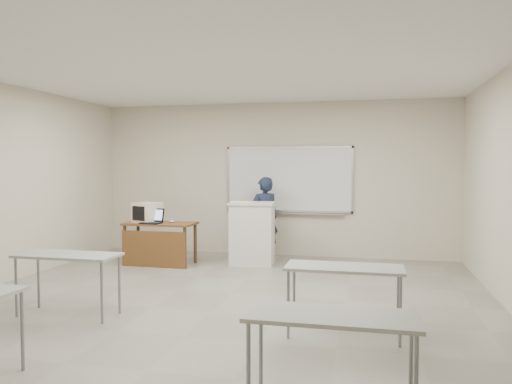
% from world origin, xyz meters
% --- Properties ---
extents(floor, '(7.00, 8.00, 0.01)m').
position_xyz_m(floor, '(0.00, 0.00, -0.01)').
color(floor, gray).
rests_on(floor, ground).
extents(whiteboard, '(2.48, 0.10, 1.31)m').
position_xyz_m(whiteboard, '(0.30, 3.97, 1.48)').
color(whiteboard, white).
rests_on(whiteboard, floor).
extents(student_desks, '(4.40, 2.20, 0.73)m').
position_xyz_m(student_desks, '(-0.00, -1.35, 0.67)').
color(student_desks, gray).
rests_on(student_desks, floor).
extents(instructor_desk, '(1.25, 0.62, 0.75)m').
position_xyz_m(instructor_desk, '(-1.80, 2.49, 0.51)').
color(instructor_desk, brown).
rests_on(instructor_desk, floor).
extents(podium, '(0.79, 0.58, 1.12)m').
position_xyz_m(podium, '(-0.20, 2.98, 0.56)').
color(podium, white).
rests_on(podium, floor).
extents(crt_monitor, '(0.39, 0.44, 0.37)m').
position_xyz_m(crt_monitor, '(-2.05, 2.61, 0.93)').
color(crt_monitor, beige).
rests_on(crt_monitor, instructor_desk).
extents(laptop, '(0.35, 0.32, 0.26)m').
position_xyz_m(laptop, '(-1.90, 2.48, 0.81)').
color(laptop, black).
rests_on(laptop, instructor_desk).
extents(mouse, '(0.11, 0.08, 0.04)m').
position_xyz_m(mouse, '(-1.60, 2.65, 0.77)').
color(mouse, silver).
rests_on(mouse, instructor_desk).
extents(keyboard, '(0.40, 0.15, 0.02)m').
position_xyz_m(keyboard, '(-0.35, 2.86, 1.13)').
color(keyboard, beige).
rests_on(keyboard, podium).
extents(presenter, '(0.68, 0.63, 1.55)m').
position_xyz_m(presenter, '(-0.11, 3.57, 0.78)').
color(presenter, black).
rests_on(presenter, floor).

